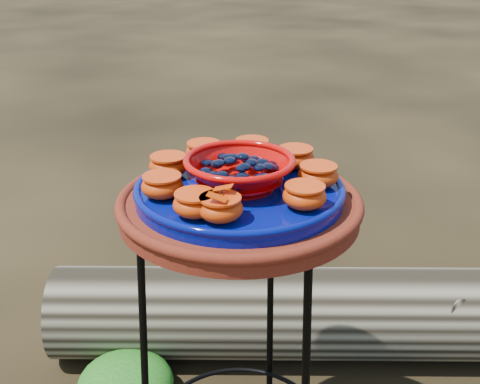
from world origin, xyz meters
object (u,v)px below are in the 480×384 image
at_px(driftwood_log, 301,313).
at_px(cobalt_plate, 239,192).
at_px(plant_stand, 239,358).
at_px(terracotta_saucer, 239,207).
at_px(red_bowl, 239,173).

bearing_deg(driftwood_log, cobalt_plate, -90.12).
bearing_deg(driftwood_log, plant_stand, -90.12).
height_order(cobalt_plate, driftwood_log, cobalt_plate).
xyz_separation_m(terracotta_saucer, red_bowl, (0.00, 0.00, 0.07)).
distance_m(cobalt_plate, driftwood_log, 0.79).
height_order(terracotta_saucer, cobalt_plate, cobalt_plate).
height_order(plant_stand, driftwood_log, plant_stand).
bearing_deg(plant_stand, cobalt_plate, 0.00).
bearing_deg(terracotta_saucer, cobalt_plate, 0.00).
distance_m(terracotta_saucer, red_bowl, 0.07).
height_order(cobalt_plate, red_bowl, red_bowl).
xyz_separation_m(cobalt_plate, driftwood_log, (0.00, 0.50, -0.61)).
bearing_deg(plant_stand, red_bowl, 0.00).
relative_size(plant_stand, cobalt_plate, 1.74).
distance_m(red_bowl, driftwood_log, 0.82).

